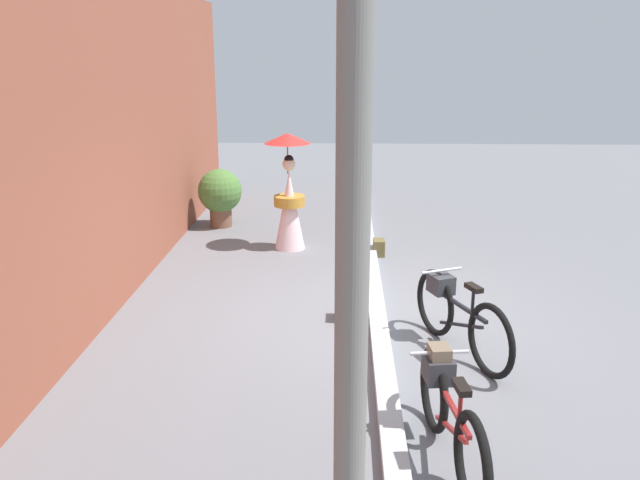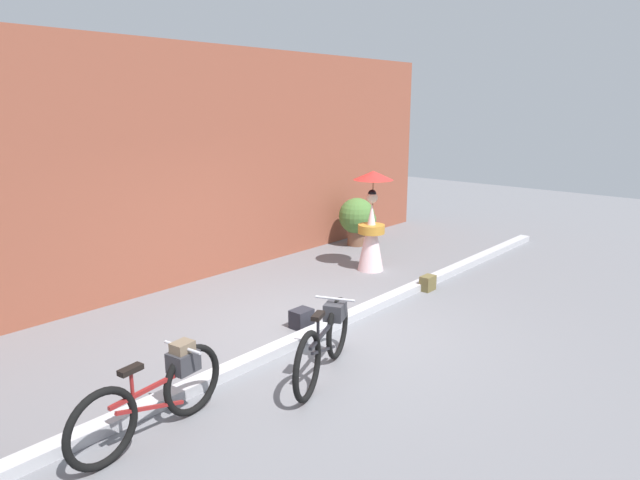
# 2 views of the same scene
# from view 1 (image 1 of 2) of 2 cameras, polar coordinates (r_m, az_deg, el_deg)

# --- Properties ---
(ground_plane) EXTENTS (30.00, 30.00, 0.00)m
(ground_plane) POSITION_cam_1_polar(r_m,az_deg,el_deg) (7.91, 4.94, -6.82)
(ground_plane) COLOR slate
(building_wall) EXTENTS (14.00, 0.40, 3.98)m
(building_wall) POSITION_cam_1_polar(r_m,az_deg,el_deg) (7.91, -19.87, 7.28)
(building_wall) COLOR brown
(building_wall) RESTS_ON ground_plane
(sidewalk_curb) EXTENTS (14.00, 0.20, 0.12)m
(sidewalk_curb) POSITION_cam_1_polar(r_m,az_deg,el_deg) (7.89, 4.95, -6.42)
(sidewalk_curb) COLOR #B2B2B7
(sidewalk_curb) RESTS_ON ground_plane
(bicycle_near_officer) EXTENTS (1.69, 0.77, 0.82)m
(bicycle_near_officer) POSITION_cam_1_polar(r_m,az_deg,el_deg) (7.08, 11.83, -6.31)
(bicycle_near_officer) COLOR black
(bicycle_near_officer) RESTS_ON ground_plane
(bicycle_far_side) EXTENTS (1.73, 0.48, 0.80)m
(bicycle_far_side) POSITION_cam_1_polar(r_m,az_deg,el_deg) (5.32, 11.05, -14.28)
(bicycle_far_side) COLOR black
(bicycle_far_side) RESTS_ON ground_plane
(person_with_parasol) EXTENTS (0.72, 0.72, 1.83)m
(person_with_parasol) POSITION_cam_1_polar(r_m,az_deg,el_deg) (10.41, -2.68, 3.98)
(person_with_parasol) COLOR silver
(person_with_parasol) RESTS_ON ground_plane
(potted_plant_by_door) EXTENTS (0.80, 0.78, 1.04)m
(potted_plant_by_door) POSITION_cam_1_polar(r_m,az_deg,el_deg) (11.93, -8.52, 3.99)
(potted_plant_by_door) COLOR brown
(potted_plant_by_door) RESTS_ON ground_plane
(backpack_on_pavement) EXTENTS (0.27, 0.17, 0.25)m
(backpack_on_pavement) POSITION_cam_1_polar(r_m,az_deg,el_deg) (10.25, 5.12, -0.61)
(backpack_on_pavement) COLOR brown
(backpack_on_pavement) RESTS_ON ground_plane
(backpack_spare) EXTENTS (0.29, 0.23, 0.26)m
(backpack_spare) POSITION_cam_1_polar(r_m,az_deg,el_deg) (7.85, 2.51, -5.88)
(backpack_spare) COLOR #26262D
(backpack_spare) RESTS_ON ground_plane
(utility_pole) EXTENTS (0.18, 0.18, 4.80)m
(utility_pole) POSITION_cam_1_polar(r_m,az_deg,el_deg) (3.30, 2.89, 4.15)
(utility_pole) COLOR slate
(utility_pole) RESTS_ON ground_plane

